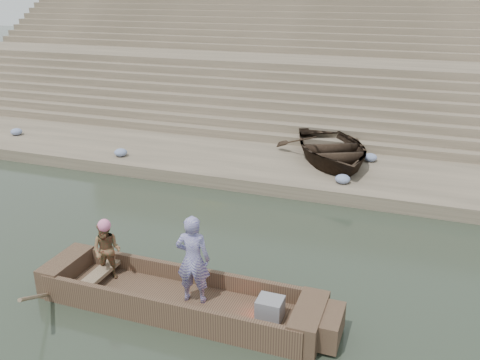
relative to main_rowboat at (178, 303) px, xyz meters
The scene contains 12 objects.
ground 3.76m from the main_rowboat, behind, with size 120.00×120.00×0.00m, color #293427.
lower_landing 8.83m from the main_rowboat, 115.22° to the left, with size 32.00×4.00×0.40m, color gray.
mid_landing 15.99m from the main_rowboat, 103.65° to the left, with size 32.00×3.00×2.80m, color gray.
upper_landing 22.94m from the main_rowboat, 99.50° to the left, with size 32.00×3.00×5.20m, color gray.
ghat_steps 17.67m from the main_rowboat, 102.35° to the left, with size 32.00×11.00×5.20m.
main_rowboat is the anchor object (origin of this frame).
rowboat_trim 0.29m from the main_rowboat, ahead, with size 6.04×2.63×1.92m.
standing_man 1.04m from the main_rowboat, 10.39° to the left, with size 0.64×0.42×1.76m, color navy.
rowing_man 1.82m from the main_rowboat, behind, with size 0.61×0.47×1.25m, color #246E38.
television 1.86m from the main_rowboat, ahead, with size 0.46×0.42×0.40m.
beached_rowboat 8.78m from the main_rowboat, 81.28° to the left, with size 3.15×4.41×0.91m, color #2D2116.
cloth_bundles 9.07m from the main_rowboat, 123.57° to the left, with size 16.31×2.79×0.26m.
Camera 1 is at (7.74, -7.44, 5.81)m, focal length 38.26 mm.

